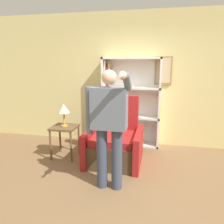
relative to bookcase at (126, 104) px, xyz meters
name	(u,v)px	position (x,y,z in m)	size (l,w,h in m)	color
ground_plane	(124,193)	(0.25, -1.87, -0.90)	(14.00, 14.00, 0.00)	brown
wall_back	(139,80)	(0.25, 0.16, 0.50)	(8.00, 0.11, 2.80)	#DBCC84
bookcase	(126,104)	(0.00, 0.00, 0.00)	(1.22, 0.28, 1.87)	white
armchair	(115,142)	(-0.08, -0.87, -0.55)	(0.96, 0.95, 1.17)	#4C3823
person_standing	(109,123)	(0.02, -1.78, 0.07)	(0.63, 0.78, 1.67)	#384256
side_table	(65,132)	(-1.03, -0.90, -0.40)	(0.46, 0.46, 0.60)	brown
table_lamp	(64,109)	(-1.03, -0.90, 0.03)	(0.23, 0.23, 0.43)	gold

